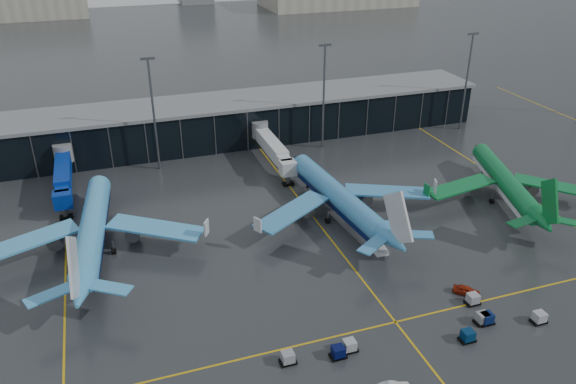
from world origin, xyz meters
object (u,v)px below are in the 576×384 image
object	(u,v)px
airliner_arkefly	(90,214)
baggage_carts	(431,330)
airliner_aer_lingus	(507,170)
mobile_airstair	(379,248)
airliner_klm_near	(338,183)
service_van_red	(466,290)

from	to	relation	value
airliner_arkefly	baggage_carts	world-z (taller)	airliner_arkefly
airliner_arkefly	airliner_aer_lingus	world-z (taller)	airliner_arkefly
airliner_aer_lingus	mobile_airstair	bearing A→B (deg)	-145.43
airliner_klm_near	service_van_red	bearing A→B (deg)	-78.07
airliner_aer_lingus	service_van_red	size ratio (longest dim) A/B	10.18
airliner_aer_lingus	service_van_red	bearing A→B (deg)	-118.10
airliner_aer_lingus	airliner_arkefly	bearing A→B (deg)	-167.04
baggage_carts	airliner_arkefly	bearing A→B (deg)	138.57
airliner_arkefly	baggage_carts	distance (m)	58.08
airliner_aer_lingus	mobile_airstair	distance (m)	34.90
mobile_airstair	service_van_red	size ratio (longest dim) A/B	0.85
airliner_klm_near	baggage_carts	distance (m)	36.41
mobile_airstair	airliner_arkefly	bearing A→B (deg)	162.34
airliner_klm_near	service_van_red	size ratio (longest dim) A/B	10.89
airliner_klm_near	airliner_aer_lingus	xyz separation A→B (m)	(34.84, -4.65, -0.44)
airliner_aer_lingus	baggage_carts	size ratio (longest dim) A/B	1.06
airliner_arkefly	airliner_aer_lingus	distance (m)	79.66
airliner_aer_lingus	service_van_red	world-z (taller)	airliner_aer_lingus
airliner_arkefly	airliner_klm_near	distance (m)	44.57
mobile_airstair	airliner_klm_near	bearing A→B (deg)	99.42
service_van_red	airliner_arkefly	bearing A→B (deg)	103.34
baggage_carts	mobile_airstair	bearing A→B (deg)	81.97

